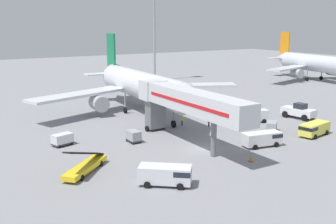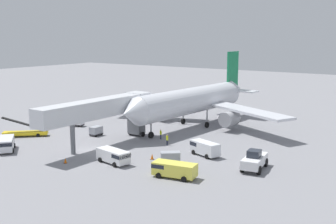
% 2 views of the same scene
% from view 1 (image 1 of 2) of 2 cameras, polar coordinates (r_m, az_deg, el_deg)
% --- Properties ---
extents(ground_plane, '(300.00, 300.00, 0.00)m').
position_cam_1_polar(ground_plane, '(51.93, 4.45, -5.27)').
color(ground_plane, gray).
extents(airplane_at_gate, '(40.31, 37.28, 13.68)m').
position_cam_1_polar(airplane_at_gate, '(72.38, -3.94, 3.75)').
color(airplane_at_gate, silver).
rests_on(airplane_at_gate, ground).
extents(jet_bridge, '(3.54, 22.55, 7.46)m').
position_cam_1_polar(jet_bridge, '(53.08, 2.34, 1.48)').
color(jet_bridge, silver).
rests_on(jet_bridge, ground).
extents(pushback_tug, '(3.25, 5.92, 2.63)m').
position_cam_1_polar(pushback_tug, '(71.62, 17.93, 0.10)').
color(pushback_tug, white).
rests_on(pushback_tug, ground).
extents(belt_loader_truck, '(6.61, 6.15, 3.43)m').
position_cam_1_polar(belt_loader_truck, '(44.78, -11.57, -7.36)').
color(belt_loader_truck, yellow).
rests_on(belt_loader_truck, ground).
extents(service_van_mid_right, '(5.31, 4.88, 1.97)m').
position_cam_1_polar(service_van_mid_right, '(40.43, -0.19, -8.76)').
color(service_van_mid_right, silver).
rests_on(service_van_mid_right, ground).
extents(service_van_near_right, '(5.62, 3.03, 1.85)m').
position_cam_1_polar(service_van_near_right, '(61.24, 19.87, -2.19)').
color(service_van_near_right, '#E5DB4C').
rests_on(service_van_near_right, ground).
extents(service_van_near_left, '(5.43, 2.91, 1.87)m').
position_cam_1_polar(service_van_near_left, '(54.20, 13.19, -3.61)').
color(service_van_near_left, white).
rests_on(service_van_near_left, ground).
extents(service_van_outer_left, '(5.02, 3.26, 2.02)m').
position_cam_1_polar(service_van_outer_left, '(66.82, 11.84, -0.46)').
color(service_van_outer_left, white).
rests_on(service_van_outer_left, ground).
extents(baggage_cart_far_left, '(2.93, 2.16, 1.56)m').
position_cam_1_polar(baggage_cart_far_left, '(54.91, -14.65, -3.72)').
color(baggage_cart_far_left, '#38383D').
rests_on(baggage_cart_far_left, ground).
extents(baggage_cart_far_right, '(2.90, 2.73, 1.57)m').
position_cam_1_polar(baggage_cart_far_right, '(61.54, 14.38, -1.97)').
color(baggage_cart_far_right, '#38383D').
rests_on(baggage_cart_far_right, ground).
extents(baggage_cart_outer_right, '(1.40, 2.12, 1.59)m').
position_cam_1_polar(baggage_cart_outer_right, '(54.75, -4.87, -3.39)').
color(baggage_cart_outer_right, '#38383D').
rests_on(baggage_cart_outer_right, ground).
extents(ground_crew_worker_foreground, '(0.40, 0.40, 1.77)m').
position_cam_1_polar(ground_crew_worker_foreground, '(63.18, 5.78, -1.20)').
color(ground_crew_worker_foreground, '#1E2333').
rests_on(ground_crew_worker_foreground, ground).
extents(ground_crew_worker_midground, '(0.44, 0.44, 1.66)m').
position_cam_1_polar(ground_crew_worker_midground, '(63.51, 1.99, -1.12)').
color(ground_crew_worker_midground, '#1E2333').
rests_on(ground_crew_worker_midground, ground).
extents(safety_cone_alpha, '(0.51, 0.51, 0.77)m').
position_cam_1_polar(safety_cone_alpha, '(59.54, 12.23, -2.82)').
color(safety_cone_alpha, black).
rests_on(safety_cone_alpha, ground).
extents(safety_cone_bravo, '(0.47, 0.47, 0.72)m').
position_cam_1_polar(safety_cone_bravo, '(48.24, 11.60, -6.45)').
color(safety_cone_bravo, black).
rests_on(safety_cone_bravo, ground).
extents(airplane_background, '(34.18, 35.03, 13.13)m').
position_cam_1_polar(airplane_background, '(119.95, 20.19, 6.42)').
color(airplane_background, silver).
rests_on(airplane_background, ground).
extents(apron_light_mast, '(2.40, 2.40, 30.90)m').
position_cam_1_polar(apron_light_mast, '(112.60, -1.96, 15.00)').
color(apron_light_mast, '#93969B').
rests_on(apron_light_mast, ground).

